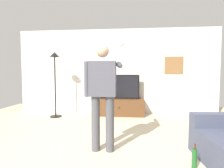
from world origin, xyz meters
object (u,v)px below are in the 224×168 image
object	(u,v)px
wall_clock	(120,42)
tv_stand	(119,107)
beverage_bottle	(194,158)
floor_lamp	(55,71)
person_standing_nearer_lamp	(103,91)
television	(119,87)
framed_picture	(174,65)

from	to	relation	value
wall_clock	tv_stand	bearing A→B (deg)	-90.00
tv_stand	beverage_bottle	size ratio (longest dim) A/B	4.34
floor_lamp	person_standing_nearer_lamp	bearing A→B (deg)	-49.99
television	floor_lamp	xyz separation A→B (m)	(-1.87, -0.42, 0.49)
television	wall_clock	bearing A→B (deg)	90.00
tv_stand	wall_clock	bearing A→B (deg)	90.00
tv_stand	television	bearing A→B (deg)	90.00
tv_stand	floor_lamp	xyz separation A→B (m)	(-1.87, -0.37, 1.11)
television	wall_clock	distance (m)	1.44
tv_stand	television	world-z (taller)	television
beverage_bottle	wall_clock	bearing A→B (deg)	110.15
television	wall_clock	world-z (taller)	wall_clock
tv_stand	beverage_bottle	bearing A→B (deg)	-67.99
television	person_standing_nearer_lamp	bearing A→B (deg)	-93.56
tv_stand	person_standing_nearer_lamp	size ratio (longest dim) A/B	0.85
framed_picture	person_standing_nearer_lamp	world-z (taller)	framed_picture
beverage_bottle	television	bearing A→B (deg)	111.69
framed_picture	wall_clock	bearing A→B (deg)	-179.83
framed_picture	beverage_bottle	bearing A→B (deg)	-99.43
television	tv_stand	bearing A→B (deg)	-90.00
person_standing_nearer_lamp	framed_picture	bearing A→B (deg)	55.99
wall_clock	framed_picture	bearing A→B (deg)	0.17
tv_stand	framed_picture	distance (m)	2.14
tv_stand	beverage_bottle	xyz separation A→B (m)	(1.15, -2.86, -0.11)
wall_clock	beverage_bottle	bearing A→B (deg)	-69.85
tv_stand	framed_picture	size ratio (longest dim) A/B	2.67
wall_clock	framed_picture	size ratio (longest dim) A/B	0.45
television	framed_picture	xyz separation A→B (m)	(1.68, 0.25, 0.67)
tv_stand	floor_lamp	world-z (taller)	floor_lamp
wall_clock	beverage_bottle	xyz separation A→B (m)	(1.15, -3.15, -2.16)
television	person_standing_nearer_lamp	world-z (taller)	person_standing_nearer_lamp
person_standing_nearer_lamp	beverage_bottle	world-z (taller)	person_standing_nearer_lamp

